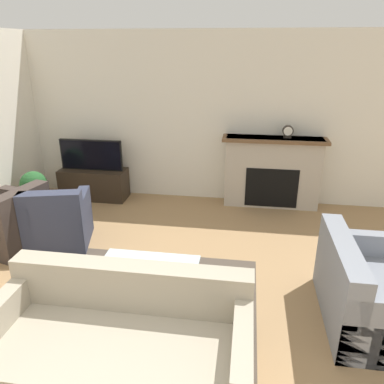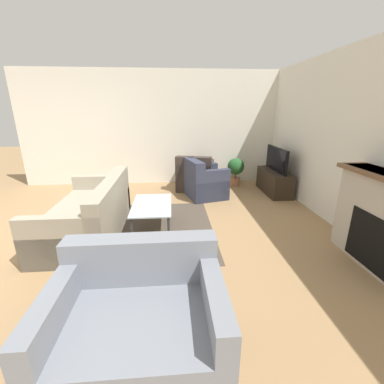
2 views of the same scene
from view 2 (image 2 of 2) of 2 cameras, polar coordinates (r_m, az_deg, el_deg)
name	(u,v)px [view 2 (image 2 of 2)]	position (r m, az deg, el deg)	size (l,w,h in m)	color
ground_plane	(35,236)	(4.56, -31.60, -8.33)	(20.00, 20.00, 0.00)	#9E7A51
wall_back	(349,142)	(4.51, 31.50, 9.47)	(8.61, 0.06, 2.70)	silver
wall_left	(181,129)	(6.49, -2.43, 13.89)	(0.06, 7.67, 2.70)	silver
area_rug	(156,229)	(4.16, -8.06, -8.06)	(2.20, 1.79, 0.00)	#4C4238
tv_stand	(274,182)	(6.04, 17.82, 2.17)	(1.11, 0.45, 0.51)	#2D2319
tv	(277,159)	(5.93, 18.27, 6.92)	(1.05, 0.06, 0.51)	black
couch_sectional	(91,215)	(4.19, -21.59, -4.74)	(2.00, 0.97, 0.82)	#9E937F
couch_loveseat	(140,321)	(2.20, -11.55, -26.34)	(0.96, 1.24, 0.82)	gray
armchair_by_window	(195,177)	(6.01, 0.71, 3.42)	(0.95, 0.96, 0.82)	#3D332D
armchair_accent	(205,183)	(5.46, 2.80, 1.94)	(0.92, 0.91, 0.82)	#33384C
coffee_table	(152,207)	(4.01, -8.88, -3.25)	(1.00, 0.59, 0.42)	#333338
potted_plant	(236,169)	(6.38, 9.69, 5.14)	(0.40, 0.40, 0.68)	#AD704C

